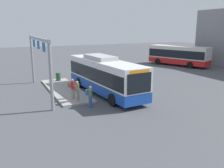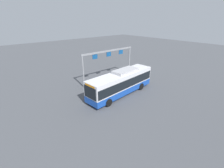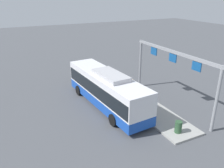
# 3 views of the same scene
# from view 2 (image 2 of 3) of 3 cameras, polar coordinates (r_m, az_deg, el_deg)

# --- Properties ---
(ground_plane) EXTENTS (120.00, 120.00, 0.00)m
(ground_plane) POSITION_cam_2_polar(r_m,az_deg,el_deg) (22.74, 3.18, -3.51)
(ground_plane) COLOR #4C4F54
(platform_curb) EXTENTS (10.00, 2.80, 0.16)m
(platform_curb) POSITION_cam_2_polar(r_m,az_deg,el_deg) (26.35, 2.35, 0.53)
(platform_curb) COLOR #9E9E99
(platform_curb) RESTS_ON ground
(bus_main) EXTENTS (11.02, 3.37, 3.46)m
(bus_main) POSITION_cam_2_polar(r_m,az_deg,el_deg) (22.00, 3.30, 0.72)
(bus_main) COLOR #1947AD
(bus_main) RESTS_ON ground
(person_boarding) EXTENTS (0.55, 0.60, 1.67)m
(person_boarding) POSITION_cam_2_polar(r_m,az_deg,el_deg) (23.50, -5.33, 0.14)
(person_boarding) COLOR gray
(person_boarding) RESTS_ON platform_curb
(person_waiting_near) EXTENTS (0.52, 0.61, 1.67)m
(person_waiting_near) POSITION_cam_2_polar(r_m,az_deg,el_deg) (22.40, -7.36, -1.59)
(person_waiting_near) COLOR #334C8C
(person_waiting_near) RESTS_ON ground
(person_waiting_mid) EXTENTS (0.39, 0.57, 1.67)m
(person_waiting_mid) POSITION_cam_2_polar(r_m,az_deg,el_deg) (24.09, -3.71, 0.78)
(person_waiting_mid) COLOR gray
(person_waiting_mid) RESTS_ON platform_curb
(platform_sign_gantry) EXTENTS (10.44, 0.24, 5.20)m
(platform_sign_gantry) POSITION_cam_2_polar(r_m,az_deg,el_deg) (26.64, -1.17, 9.24)
(platform_sign_gantry) COLOR gray
(platform_sign_gantry) RESTS_ON ground
(trash_bin) EXTENTS (0.52, 0.52, 0.90)m
(trash_bin) POSITION_cam_2_polar(r_m,az_deg,el_deg) (28.67, 8.65, 3.31)
(trash_bin) COLOR #2D5133
(trash_bin) RESTS_ON platform_curb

